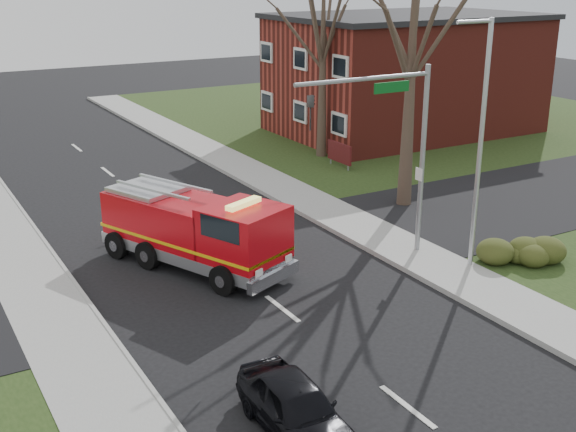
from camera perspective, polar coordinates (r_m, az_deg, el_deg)
ground at (r=22.18m, az=-0.47°, el=-7.35°), size 120.00×120.00×0.00m
sidewalk_right at (r=25.50m, az=11.76°, el=-3.94°), size 2.40×80.00×0.15m
sidewalk_left at (r=20.18m, az=-16.24°, el=-10.79°), size 2.40×80.00×0.15m
brick_building at (r=45.96m, az=9.24°, el=11.04°), size 15.40×10.40×7.25m
health_center_sign at (r=37.14m, az=4.10°, el=5.00°), size 0.12×2.00×1.40m
hedge_corner at (r=26.54m, az=17.81°, el=-2.37°), size 2.80×2.00×0.90m
bare_tree_near at (r=30.34m, az=9.85°, el=14.15°), size 6.00×6.00×12.00m
bare_tree_far at (r=38.55m, az=2.79°, el=14.00°), size 5.25×5.25×10.50m
traffic_signal_mast at (r=24.59m, az=8.43°, el=6.75°), size 5.29×0.18×6.80m
streetlight_pole at (r=24.43m, az=14.90°, el=5.86°), size 1.48×0.16×8.40m
fire_engine at (r=24.95m, az=-7.29°, el=-1.26°), size 4.88×7.33×2.80m
parked_car_maroon at (r=16.47m, az=0.65°, el=-14.94°), size 1.67×3.85×1.29m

